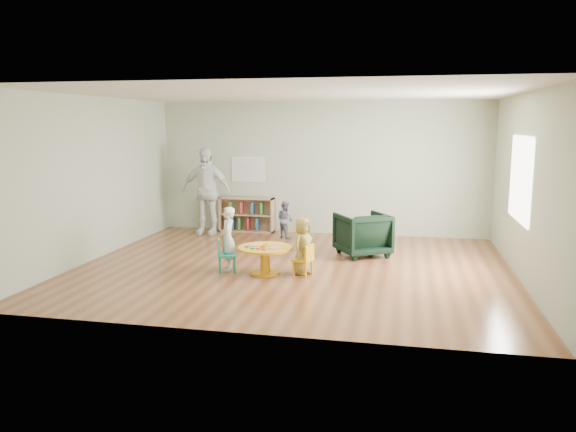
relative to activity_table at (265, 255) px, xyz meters
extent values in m
plane|color=brown|center=(0.35, 0.47, -0.30)|extent=(7.00, 7.00, 0.00)
cube|color=silver|center=(0.35, 0.47, 2.45)|extent=(7.00, 6.00, 0.10)
cube|color=#9CA990|center=(0.35, 3.47, 1.10)|extent=(7.00, 0.10, 2.80)
cube|color=#9CA990|center=(0.35, -2.53, 1.10)|extent=(7.00, 0.10, 2.80)
cube|color=#9CA990|center=(-3.15, 0.47, 1.10)|extent=(0.10, 6.00, 2.80)
cube|color=#9CA990|center=(3.85, 0.47, 1.10)|extent=(0.10, 6.00, 2.80)
cube|color=white|center=(3.83, 0.77, 1.20)|extent=(0.02, 1.60, 1.30)
cylinder|color=gold|center=(0.00, 0.00, -0.10)|extent=(0.15, 0.15, 0.39)
cylinder|color=gold|center=(0.00, 0.00, -0.28)|extent=(0.48, 0.48, 0.04)
cylinder|color=gold|center=(0.00, 0.00, 0.11)|extent=(0.86, 0.86, 0.04)
cylinder|color=pink|center=(-0.19, 0.05, 0.14)|extent=(0.15, 0.15, 0.02)
cylinder|color=pink|center=(0.17, -0.08, 0.14)|extent=(0.17, 0.17, 0.02)
cylinder|color=gold|center=(-0.02, -0.02, 0.15)|extent=(0.06, 0.13, 0.04)
cylinder|color=#136C1D|center=(-0.03, -0.10, 0.15)|extent=(0.03, 0.05, 0.02)
cylinder|color=#136C1D|center=(-0.01, 0.07, 0.15)|extent=(0.03, 0.05, 0.02)
cube|color=red|center=(-0.06, -0.19, 0.14)|extent=(0.06, 0.07, 0.02)
cube|color=#FF5C15|center=(-0.03, -0.02, 0.14)|extent=(0.07, 0.06, 0.02)
cube|color=#1846B5|center=(-0.27, -0.08, 0.14)|extent=(0.07, 0.07, 0.02)
cube|color=#136C1D|center=(-0.15, -0.19, 0.14)|extent=(0.07, 0.07, 0.02)
cube|color=red|center=(0.03, -0.22, 0.14)|extent=(0.07, 0.06, 0.02)
cube|color=#1A9176|center=(-0.62, -0.02, -0.03)|extent=(0.36, 0.36, 0.04)
cube|color=#1A9176|center=(-0.74, -0.06, 0.12)|extent=(0.12, 0.28, 0.25)
cylinder|color=#1A9176|center=(-0.77, 0.05, -0.17)|extent=(0.03, 0.03, 0.25)
cylinder|color=#1A9176|center=(-0.70, -0.17, -0.17)|extent=(0.03, 0.03, 0.25)
cylinder|color=#1A9176|center=(-0.55, 0.13, -0.17)|extent=(0.03, 0.03, 0.25)
cylinder|color=#1A9176|center=(-0.48, -0.09, -0.17)|extent=(0.03, 0.03, 0.25)
cube|color=gold|center=(0.60, 0.01, -0.05)|extent=(0.34, 0.34, 0.04)
cube|color=gold|center=(0.71, -0.03, 0.09)|extent=(0.11, 0.26, 0.23)
cylinder|color=gold|center=(0.67, -0.13, -0.18)|extent=(0.03, 0.03, 0.23)
cylinder|color=gold|center=(0.74, 0.08, -0.18)|extent=(0.03, 0.03, 0.23)
cylinder|color=gold|center=(0.46, -0.06, -0.18)|extent=(0.03, 0.03, 0.23)
cylinder|color=gold|center=(0.53, 0.14, -0.18)|extent=(0.03, 0.03, 0.23)
cube|color=#A47B5B|center=(-1.83, 3.30, 0.08)|extent=(0.03, 0.30, 0.75)
cube|color=#A47B5B|center=(-0.66, 3.30, 0.08)|extent=(0.03, 0.30, 0.75)
cube|color=#A47B5B|center=(-1.25, 3.30, -0.28)|extent=(1.20, 0.30, 0.03)
cube|color=#A47B5B|center=(-1.25, 3.30, 0.44)|extent=(1.20, 0.30, 0.03)
cube|color=#A47B5B|center=(-1.25, 3.30, 0.08)|extent=(1.14, 0.28, 0.03)
cube|color=#A47B5B|center=(-1.25, 3.44, 0.08)|extent=(1.20, 0.02, 0.75)
cube|color=#B6303A|center=(-1.70, 3.28, -0.12)|extent=(0.04, 0.18, 0.26)
cube|color=teal|center=(-1.55, 3.28, -0.12)|extent=(0.04, 0.18, 0.26)
cube|color=#428F44|center=(-1.40, 3.28, -0.12)|extent=(0.04, 0.18, 0.26)
cube|color=#B6303A|center=(-1.20, 3.28, -0.12)|extent=(0.04, 0.18, 0.26)
cube|color=teal|center=(-1.00, 3.28, -0.12)|extent=(0.04, 0.18, 0.26)
cube|color=#428F44|center=(-1.60, 3.28, 0.23)|extent=(0.04, 0.18, 0.26)
cube|color=#B6303A|center=(-1.35, 3.28, 0.23)|extent=(0.04, 0.18, 0.26)
cube|color=teal|center=(-1.10, 3.28, 0.23)|extent=(0.04, 0.18, 0.26)
cube|color=#428F44|center=(-0.90, 3.28, 0.23)|extent=(0.04, 0.18, 0.26)
cube|color=white|center=(-1.25, 3.45, 1.05)|extent=(0.74, 0.01, 0.54)
cube|color=#E43042|center=(-1.25, 3.45, 1.05)|extent=(0.70, 0.00, 0.50)
imported|color=black|center=(1.40, 1.55, 0.09)|extent=(1.14, 1.15, 0.77)
imported|color=silver|center=(-0.64, 0.10, 0.21)|extent=(0.33, 0.42, 1.02)
imported|color=yellow|center=(0.58, 0.09, 0.15)|extent=(0.41, 0.51, 0.90)
imported|color=#161638|center=(-0.28, 2.80, 0.09)|extent=(0.47, 0.46, 0.77)
imported|color=white|center=(-2.01, 2.85, 0.63)|extent=(1.08, 0.45, 1.85)
camera|label=1|loc=(2.12, -8.33, 2.04)|focal=35.00mm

